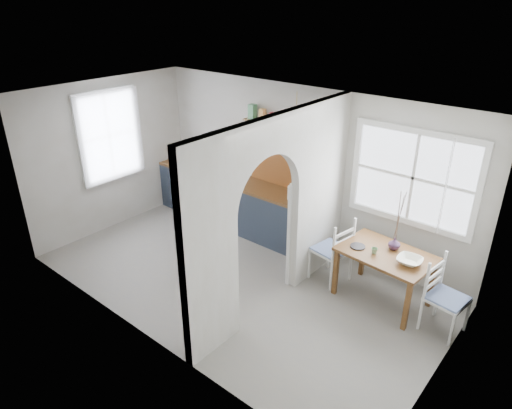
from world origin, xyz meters
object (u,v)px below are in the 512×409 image
Objects in this scene: dining_table at (383,276)px; chair_right at (447,298)px; kettle at (293,192)px; vase at (394,244)px; chair_left at (331,249)px.

chair_right is (0.87, -0.09, 0.11)m from dining_table.
chair_right is 2.70m from kettle.
kettle is 1.79m from vase.
chair_left is at bearing 95.66° from chair_right.
chair_right reaches higher than dining_table.
dining_table is 4.52× the size of kettle.
dining_table is 0.88m from chair_right.
vase is (-0.84, 0.25, 0.34)m from chair_right.
dining_table is at bearing 101.61° from chair_left.
kettle is at bearing -99.67° from chair_left.
dining_table is 7.15× the size of vase.
kettle reaches higher than chair_left.
dining_table is 1.22× the size of chair_right.
chair_left is at bearing -30.53° from kettle.
kettle is (-1.74, 0.31, 0.66)m from dining_table.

